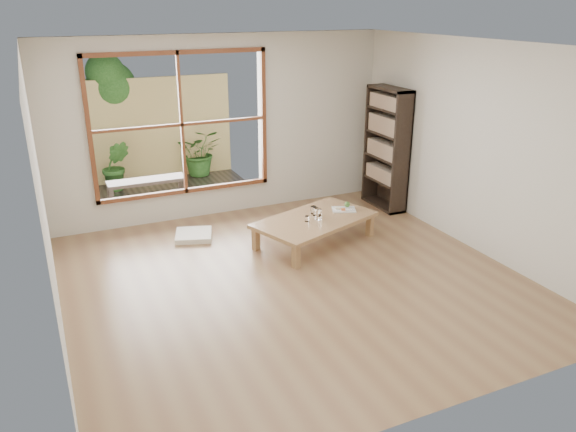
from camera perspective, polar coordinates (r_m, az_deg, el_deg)
name	(u,v)px	position (r m, az deg, el deg)	size (l,w,h in m)	color
ground	(293,279)	(6.53, 0.54, -6.42)	(5.00, 5.00, 0.00)	olive
low_table	(315,221)	(7.38, 2.74, -0.52)	(1.79, 1.37, 0.35)	#A3774F
floor_cushion	(194,235)	(7.73, -9.56, -1.93)	(0.48, 0.48, 0.07)	white
bookshelf	(387,149)	(8.68, 9.98, 6.74)	(0.29, 0.83, 1.83)	black
glass_tall	(318,214)	(7.29, 3.11, 0.18)	(0.08, 0.08, 0.14)	silver
glass_mid	(316,212)	(7.44, 2.85, 0.45)	(0.08, 0.08, 0.11)	silver
glass_short	(313,210)	(7.51, 2.60, 0.62)	(0.08, 0.08, 0.10)	silver
glass_small	(307,219)	(7.24, 1.94, -0.27)	(0.06, 0.06, 0.07)	silver
food_tray	(344,208)	(7.68, 5.75, 0.79)	(0.37, 0.33, 0.10)	white
deck	(170,195)	(9.49, -11.90, 2.07)	(2.80, 2.00, 0.05)	#322C25
garden_bench	(147,183)	(9.06, -14.15, 3.27)	(1.20, 0.35, 0.38)	black
bamboo_fence	(153,130)	(10.21, -13.58, 8.51)	(2.80, 0.06, 1.80)	tan
shrub_right	(200,152)	(10.34, -8.91, 6.46)	(0.77, 0.67, 0.86)	#316023
shrub_left	(116,166)	(9.78, -17.07, 4.90)	(0.47, 0.38, 0.85)	#316023
garden_tree	(105,88)	(10.28, -18.05, 12.28)	(1.04, 0.85, 2.22)	#4C3D2D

